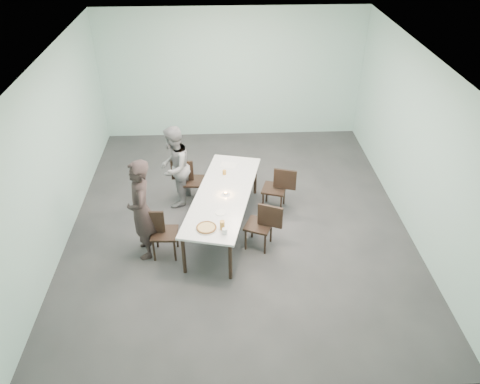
{
  "coord_description": "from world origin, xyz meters",
  "views": [
    {
      "loc": [
        -0.29,
        -6.85,
        5.24
      ],
      "look_at": [
        0.0,
        -0.57,
        1.0
      ],
      "focal_mm": 35.0,
      "sensor_mm": 36.0,
      "label": 1
    }
  ],
  "objects_px": {
    "diner_far": "(174,167)",
    "amber_tumbler": "(224,172)",
    "table": "(223,196)",
    "beer_glass": "(222,225)",
    "chair_near_right": "(263,223)",
    "chair_far_right": "(279,186)",
    "chair_near_left": "(159,230)",
    "chair_far_left": "(188,178)",
    "pizza": "(206,228)",
    "diner_near": "(141,210)",
    "side_plate": "(221,213)",
    "water_tumbler": "(225,231)",
    "tealight": "(226,194)"
  },
  "relations": [
    {
      "from": "chair_near_right",
      "to": "pizza",
      "type": "bearing_deg",
      "value": 47.1
    },
    {
      "from": "side_plate",
      "to": "amber_tumbler",
      "type": "xyz_separation_m",
      "value": [
        0.08,
        1.18,
        0.04
      ]
    },
    {
      "from": "chair_far_right",
      "to": "side_plate",
      "type": "distance_m",
      "value": 1.57
    },
    {
      "from": "chair_far_right",
      "to": "diner_far",
      "type": "distance_m",
      "value": 1.97
    },
    {
      "from": "table",
      "to": "chair_far_right",
      "type": "height_order",
      "value": "chair_far_right"
    },
    {
      "from": "chair_near_left",
      "to": "amber_tumbler",
      "type": "height_order",
      "value": "chair_near_left"
    },
    {
      "from": "diner_far",
      "to": "amber_tumbler",
      "type": "xyz_separation_m",
      "value": [
        0.92,
        -0.22,
        -0.0
      ]
    },
    {
      "from": "table",
      "to": "chair_near_left",
      "type": "height_order",
      "value": "chair_near_left"
    },
    {
      "from": "chair_near_right",
      "to": "chair_near_left",
      "type": "bearing_deg",
      "value": 26.22
    },
    {
      "from": "chair_near_left",
      "to": "side_plate",
      "type": "relative_size",
      "value": 4.83
    },
    {
      "from": "amber_tumbler",
      "to": "chair_near_right",
      "type": "bearing_deg",
      "value": -61.88
    },
    {
      "from": "chair_far_left",
      "to": "amber_tumbler",
      "type": "bearing_deg",
      "value": -19.43
    },
    {
      "from": "chair_near_left",
      "to": "pizza",
      "type": "xyz_separation_m",
      "value": [
        0.78,
        -0.31,
        0.27
      ]
    },
    {
      "from": "chair_near_left",
      "to": "chair_far_left",
      "type": "relative_size",
      "value": 1.0
    },
    {
      "from": "pizza",
      "to": "amber_tumbler",
      "type": "distance_m",
      "value": 1.61
    },
    {
      "from": "beer_glass",
      "to": "water_tumbler",
      "type": "relative_size",
      "value": 1.67
    },
    {
      "from": "chair_near_right",
      "to": "diner_far",
      "type": "height_order",
      "value": "diner_far"
    },
    {
      "from": "table",
      "to": "diner_near",
      "type": "height_order",
      "value": "diner_near"
    },
    {
      "from": "side_plate",
      "to": "water_tumbler",
      "type": "relative_size",
      "value": 2.0
    },
    {
      "from": "chair_far_left",
      "to": "table",
      "type": "bearing_deg",
      "value": -50.85
    },
    {
      "from": "diner_near",
      "to": "beer_glass",
      "type": "distance_m",
      "value": 1.33
    },
    {
      "from": "diner_near",
      "to": "beer_glass",
      "type": "xyz_separation_m",
      "value": [
        1.28,
        -0.39,
        -0.05
      ]
    },
    {
      "from": "table",
      "to": "beer_glass",
      "type": "xyz_separation_m",
      "value": [
        -0.03,
        -0.97,
        0.13
      ]
    },
    {
      "from": "side_plate",
      "to": "table",
      "type": "bearing_deg",
      "value": 84.77
    },
    {
      "from": "pizza",
      "to": "water_tumbler",
      "type": "xyz_separation_m",
      "value": [
        0.28,
        -0.13,
        0.03
      ]
    },
    {
      "from": "chair_near_right",
      "to": "chair_far_left",
      "type": "bearing_deg",
      "value": -25.55
    },
    {
      "from": "chair_near_right",
      "to": "beer_glass",
      "type": "xyz_separation_m",
      "value": [
        -0.68,
        -0.44,
        0.32
      ]
    },
    {
      "from": "pizza",
      "to": "water_tumbler",
      "type": "height_order",
      "value": "water_tumbler"
    },
    {
      "from": "pizza",
      "to": "side_plate",
      "type": "distance_m",
      "value": 0.46
    },
    {
      "from": "chair_near_right",
      "to": "side_plate",
      "type": "distance_m",
      "value": 0.75
    },
    {
      "from": "side_plate",
      "to": "tealight",
      "type": "distance_m",
      "value": 0.53
    },
    {
      "from": "pizza",
      "to": "side_plate",
      "type": "height_order",
      "value": "pizza"
    },
    {
      "from": "chair_far_right",
      "to": "diner_near",
      "type": "xyz_separation_m",
      "value": [
        -2.34,
        -1.15,
        0.37
      ]
    },
    {
      "from": "chair_near_left",
      "to": "water_tumbler",
      "type": "distance_m",
      "value": 1.19
    },
    {
      "from": "chair_near_left",
      "to": "side_plate",
      "type": "height_order",
      "value": "chair_near_left"
    },
    {
      "from": "table",
      "to": "side_plate",
      "type": "xyz_separation_m",
      "value": [
        -0.05,
        -0.55,
        0.06
      ]
    },
    {
      "from": "pizza",
      "to": "side_plate",
      "type": "relative_size",
      "value": 1.89
    },
    {
      "from": "chair_near_left",
      "to": "diner_near",
      "type": "relative_size",
      "value": 0.5
    },
    {
      "from": "chair_far_left",
      "to": "chair_near_right",
      "type": "height_order",
      "value": "same"
    },
    {
      "from": "chair_far_left",
      "to": "amber_tumbler",
      "type": "distance_m",
      "value": 0.8
    },
    {
      "from": "table",
      "to": "diner_far",
      "type": "relative_size",
      "value": 1.72
    },
    {
      "from": "chair_near_right",
      "to": "amber_tumbler",
      "type": "relative_size",
      "value": 10.88
    },
    {
      "from": "diner_near",
      "to": "water_tumbler",
      "type": "distance_m",
      "value": 1.4
    },
    {
      "from": "chair_far_right",
      "to": "beer_glass",
      "type": "height_order",
      "value": "beer_glass"
    },
    {
      "from": "chair_near_right",
      "to": "table",
      "type": "bearing_deg",
      "value": -16.39
    },
    {
      "from": "water_tumbler",
      "to": "tealight",
      "type": "distance_m",
      "value": 1.05
    },
    {
      "from": "table",
      "to": "pizza",
      "type": "height_order",
      "value": "pizza"
    },
    {
      "from": "chair_near_right",
      "to": "amber_tumbler",
      "type": "bearing_deg",
      "value": -39.21
    },
    {
      "from": "diner_near",
      "to": "side_plate",
      "type": "relative_size",
      "value": 9.73
    },
    {
      "from": "pizza",
      "to": "beer_glass",
      "type": "distance_m",
      "value": 0.25
    }
  ]
}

